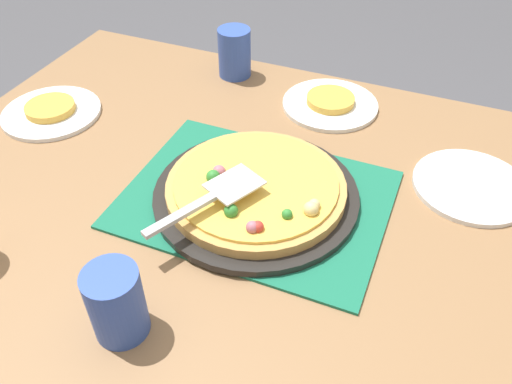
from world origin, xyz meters
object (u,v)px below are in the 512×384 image
at_px(served_slice_right, 331,100).
at_px(plate_near_left, 52,113).
at_px(plate_side, 471,186).
at_px(served_slice_left, 50,108).
at_px(pizza, 256,187).
at_px(cup_corner, 234,53).
at_px(pizza_pan, 256,195).
at_px(cup_far, 116,303).
at_px(plate_far_right, 330,104).
at_px(pizza_server, 213,196).

bearing_deg(served_slice_right, plate_near_left, -154.43).
bearing_deg(plate_side, served_slice_left, -173.61).
height_order(pizza, served_slice_left, pizza).
bearing_deg(plate_side, cup_corner, 159.37).
height_order(pizza_pan, plate_near_left, pizza_pan).
bearing_deg(cup_corner, plate_near_left, -133.63).
xyz_separation_m(pizza, served_slice_right, (0.04, 0.36, -0.02)).
bearing_deg(served_slice_left, cup_far, -42.07).
xyz_separation_m(served_slice_right, cup_far, (-0.11, -0.69, 0.04)).
distance_m(pizza_pan, served_slice_right, 0.36).
distance_m(pizza, served_slice_left, 0.55).
bearing_deg(plate_side, cup_far, -130.29).
bearing_deg(cup_far, served_slice_right, 80.99).
relative_size(plate_far_right, cup_corner, 1.83).
height_order(pizza_pan, cup_corner, cup_corner).
bearing_deg(plate_side, pizza_pan, -152.75).
distance_m(served_slice_left, cup_corner, 0.45).
xyz_separation_m(plate_near_left, plate_far_right, (0.57, 0.28, 0.00)).
bearing_deg(pizza_server, served_slice_right, 80.10).
height_order(plate_side, served_slice_right, served_slice_right).
height_order(served_slice_left, served_slice_right, same).
relative_size(pizza, cup_far, 2.75).
height_order(pizza_pan, cup_far, cup_far).
relative_size(pizza_pan, pizza, 1.15).
distance_m(served_slice_right, cup_far, 0.70).
bearing_deg(cup_far, pizza, 77.19).
xyz_separation_m(served_slice_right, cup_corner, (-0.26, 0.05, 0.04)).
bearing_deg(pizza_pan, plate_side, 27.25).
distance_m(pizza, plate_near_left, 0.55).
relative_size(plate_side, cup_corner, 1.83).
distance_m(plate_near_left, cup_corner, 0.45).
xyz_separation_m(plate_far_right, pizza_server, (-0.08, -0.45, 0.06)).
bearing_deg(pizza_pan, plate_far_right, 84.36).
distance_m(pizza_pan, served_slice_left, 0.55).
distance_m(plate_side, served_slice_left, 0.91).
height_order(plate_near_left, plate_side, same).
bearing_deg(served_slice_left, plate_near_left, 0.00).
distance_m(plate_near_left, served_slice_right, 0.64).
distance_m(pizza_pan, cup_corner, 0.47).
height_order(served_slice_left, pizza_server, pizza_server).
height_order(pizza_pan, plate_side, pizza_pan).
bearing_deg(plate_far_right, served_slice_right, 0.00).
xyz_separation_m(pizza, cup_corner, (-0.23, 0.42, 0.03)).
bearing_deg(plate_near_left, pizza, -9.43).
bearing_deg(plate_side, plate_near_left, -173.61).
height_order(plate_far_right, served_slice_left, served_slice_left).
bearing_deg(plate_far_right, plate_side, -27.63).
distance_m(pizza, served_slice_right, 0.37).
bearing_deg(served_slice_right, plate_side, -27.63).
distance_m(served_slice_left, served_slice_right, 0.64).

